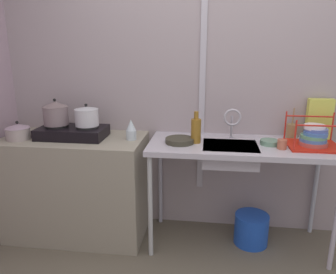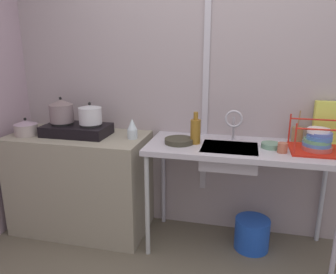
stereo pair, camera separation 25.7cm
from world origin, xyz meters
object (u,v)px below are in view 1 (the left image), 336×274
object	(u,v)px
cup_by_rack	(282,144)
cereal_box	(319,119)
frying_pan	(180,141)
small_bowl_on_drainboard	(270,142)
percolator	(131,130)
faucet	(232,119)
bucket_on_floor	(251,229)
pot_on_left_burner	(56,113)
bottle_by_sink	(196,130)
pot_beside_stove	(18,131)
dish_rack	(314,138)
sink_basin	(230,154)
pot_on_right_burner	(87,116)
utensil_jar	(292,131)
stove	(72,132)

from	to	relation	value
cup_by_rack	cereal_box	world-z (taller)	cereal_box
frying_pan	small_bowl_on_drainboard	size ratio (longest dim) A/B	1.53
frying_pan	cup_by_rack	xyz separation A→B (m)	(0.76, -0.05, 0.02)
percolator	frying_pan	distance (m)	0.40
faucet	bucket_on_floor	bearing A→B (deg)	-24.29
pot_on_left_burner	bottle_by_sink	bearing A→B (deg)	-0.64
percolator	cup_by_rack	distance (m)	1.15
pot_beside_stove	bucket_on_floor	xyz separation A→B (m)	(1.90, 0.11, -0.80)
pot_on_left_burner	cup_by_rack	distance (m)	1.78
pot_beside_stove	bottle_by_sink	size ratio (longest dim) A/B	0.78
dish_rack	sink_basin	bearing A→B (deg)	-176.24
cup_by_rack	pot_beside_stove	bearing A→B (deg)	-179.78
pot_on_left_burner	pot_on_right_burner	size ratio (longest dim) A/B	1.12
sink_basin	utensil_jar	xyz separation A→B (m)	(0.51, 0.28, 0.13)
faucet	frying_pan	bearing A→B (deg)	-160.95
pot_beside_stove	faucet	size ratio (longest dim) A/B	0.76
stove	pot_on_right_burner	xyz separation A→B (m)	(0.13, 0.00, 0.14)
pot_beside_stove	small_bowl_on_drainboard	world-z (taller)	pot_beside_stove
utensil_jar	bottle_by_sink	bearing A→B (deg)	-162.41
stove	faucet	xyz separation A→B (m)	(1.29, 0.10, 0.12)
bucket_on_floor	sink_basin	bearing A→B (deg)	-163.82
bottle_by_sink	cereal_box	world-z (taller)	cereal_box
faucet	bottle_by_sink	world-z (taller)	faucet
pot_on_left_burner	bucket_on_floor	bearing A→B (deg)	0.43
percolator	dish_rack	xyz separation A→B (m)	(1.39, -0.02, -0.01)
frying_pan	utensil_jar	size ratio (longest dim) A/B	0.92
stove	bottle_by_sink	distance (m)	1.01
stove	frying_pan	distance (m)	0.89
pot_on_left_burner	cup_by_rack	bearing A→B (deg)	-3.00
bottle_by_sink	bucket_on_floor	xyz separation A→B (m)	(0.48, 0.02, -0.84)
cereal_box	utensil_jar	bearing A→B (deg)	-177.24
sink_basin	small_bowl_on_drainboard	xyz separation A→B (m)	(0.30, 0.05, 0.09)
stove	percolator	world-z (taller)	percolator
sink_basin	utensil_jar	bearing A→B (deg)	29.04
pot_on_left_burner	dish_rack	world-z (taller)	pot_on_left_burner
cup_by_rack	small_bowl_on_drainboard	size ratio (longest dim) A/B	0.48
stove	utensil_jar	distance (m)	1.79
percolator	bucket_on_floor	size ratio (longest dim) A/B	0.60
frying_pan	stove	bearing A→B (deg)	177.55
cereal_box	small_bowl_on_drainboard	bearing A→B (deg)	-150.20
pot_beside_stove	cereal_box	distance (m)	2.42
pot_beside_stove	percolator	size ratio (longest dim) A/B	1.17
frying_pan	pot_beside_stove	bearing A→B (deg)	-177.24
faucet	utensil_jar	size ratio (longest dim) A/B	1.06
dish_rack	utensil_jar	distance (m)	0.26
stove	pot_beside_stove	xyz separation A→B (m)	(-0.41, -0.10, 0.02)
frying_pan	dish_rack	size ratio (longest dim) A/B	0.60
percolator	frying_pan	size ratio (longest dim) A/B	0.74
pot_on_right_burner	bucket_on_floor	world-z (taller)	pot_on_right_burner
dish_rack	cereal_box	xyz separation A→B (m)	(0.10, 0.25, 0.09)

